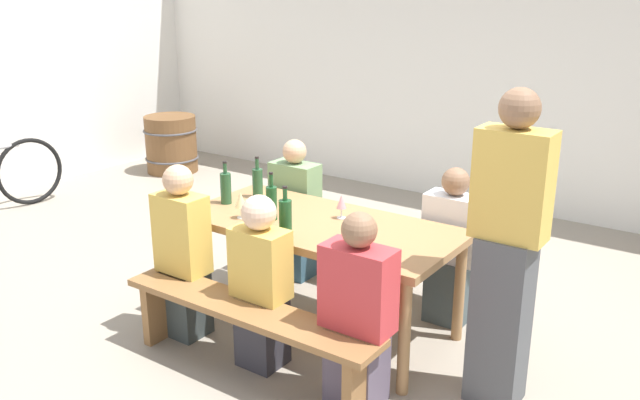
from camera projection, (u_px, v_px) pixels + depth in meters
ground_plane at (320, 326)px, 4.55m from camera, size 24.00×24.00×0.00m
back_wall at (509, 50)px, 6.59m from camera, size 14.00×0.20×3.20m
tasting_table at (320, 234)px, 4.35m from camera, size 1.82×0.86×0.75m
bench_near at (248, 322)px, 3.88m from camera, size 1.72×0.30×0.45m
bench_far at (376, 245)px, 5.02m from camera, size 1.72×0.30×0.45m
wine_bottle_0 at (272, 202)px, 4.34m from camera, size 0.07×0.07×0.32m
wine_bottle_1 at (285, 219)px, 3.99m from camera, size 0.08×0.08×0.33m
wine_bottle_2 at (258, 182)px, 4.80m from camera, size 0.08×0.08×0.30m
wine_bottle_3 at (226, 187)px, 4.66m from camera, size 0.08×0.08×0.30m
wine_glass_0 at (341, 203)px, 4.36m from camera, size 0.07×0.07×0.16m
wine_glass_1 at (241, 201)px, 4.36m from camera, size 0.08×0.08×0.18m
seated_guest_near_0 at (183, 256)px, 4.29m from camera, size 0.34×0.24×1.16m
seated_guest_near_1 at (261, 286)px, 3.95m from camera, size 0.34×0.24×1.08m
seated_guest_near_2 at (358, 316)px, 3.58m from camera, size 0.39×0.24×1.11m
seated_guest_far_0 at (295, 213)px, 5.20m from camera, size 0.37×0.24×1.10m
seated_guest_far_1 at (451, 251)px, 4.49m from camera, size 0.37×0.24×1.09m
standing_host at (506, 257)px, 3.51m from camera, size 0.38×0.24×1.74m
wine_barrel at (171, 144)px, 8.22m from camera, size 0.65×0.65×0.69m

